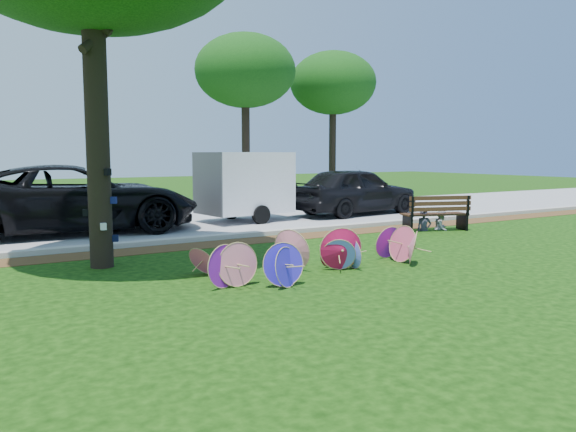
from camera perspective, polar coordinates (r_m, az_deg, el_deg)
name	(u,v)px	position (r m, az deg, el deg)	size (l,w,h in m)	color
ground	(322,278)	(10.04, 3.49, -6.36)	(90.00, 90.00, 0.00)	black
mulch_strip	(218,244)	(13.91, -7.12, -2.81)	(90.00, 1.00, 0.01)	#472D16
curb	(207,238)	(14.54, -8.25, -2.21)	(90.00, 0.30, 0.12)	#B7B5AD
street	(156,223)	(18.41, -13.29, -0.70)	(90.00, 8.00, 0.01)	gray
parasol_pile	(317,254)	(10.42, 2.95, -3.85)	(4.82, 2.17, 0.84)	purple
black_van	(74,199)	(16.72, -20.94, 1.61)	(3.15, 6.83, 1.90)	black
dark_pickup	(355,191)	(20.58, 6.81, 2.55)	(2.04, 5.06, 1.72)	black
cargo_trailer	(245,182)	(18.30, -4.37, 3.42)	(2.79, 1.77, 2.56)	white
park_bench	(435,213)	(16.73, 14.66, 0.29)	(1.93, 0.73, 1.01)	black
person_left	(424,210)	(16.51, 13.70, 0.58)	(0.44, 0.29, 1.20)	#383A4C
person_right	(442,210)	(17.01, 15.37, 0.57)	(0.55, 0.43, 1.13)	silver
bg_trees	(190,71)	(25.27, -9.90, 14.34)	(22.31, 5.98, 7.40)	black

